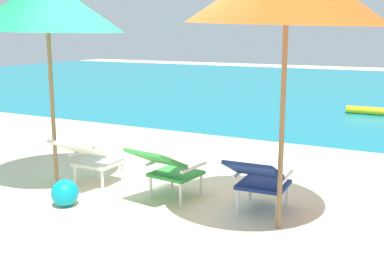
% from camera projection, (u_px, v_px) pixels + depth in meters
% --- Properties ---
extents(ground_plane, '(40.00, 40.00, 0.00)m').
position_uv_depth(ground_plane, '(274.00, 136.00, 9.07)').
color(ground_plane, beige).
extents(ocean_band, '(40.00, 18.00, 0.01)m').
position_uv_depth(ocean_band, '(352.00, 89.00, 16.45)').
color(ocean_band, teal).
rests_on(ocean_band, ground_plane).
extents(swim_buoy, '(1.60, 0.18, 0.18)m').
position_uv_depth(swim_buoy, '(382.00, 112.00, 11.25)').
color(swim_buoy, yellow).
rests_on(swim_buoy, ocean_band).
extents(lounge_chair_left, '(0.55, 0.88, 0.68)m').
position_uv_depth(lounge_chair_left, '(89.00, 156.00, 5.97)').
color(lounge_chair_left, silver).
rests_on(lounge_chair_left, ground_plane).
extents(lounge_chair_center, '(0.64, 0.93, 0.68)m').
position_uv_depth(lounge_chair_center, '(167.00, 167.00, 5.50)').
color(lounge_chair_center, '#338E3D').
rests_on(lounge_chair_center, ground_plane).
extents(lounge_chair_right, '(0.57, 0.90, 0.68)m').
position_uv_depth(lounge_chair_right, '(259.00, 178.00, 5.08)').
color(lounge_chair_right, navy).
rests_on(lounge_chair_right, ground_plane).
extents(beach_umbrella_left, '(2.16, 2.15, 2.58)m').
position_uv_depth(beach_umbrella_left, '(47.00, 5.00, 5.62)').
color(beach_umbrella_left, olive).
rests_on(beach_umbrella_left, ground_plane).
extents(beach_ball, '(0.31, 0.31, 0.31)m').
position_uv_depth(beach_ball, '(65.00, 193.00, 5.37)').
color(beach_ball, '#0A93AD').
rests_on(beach_ball, ground_plane).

